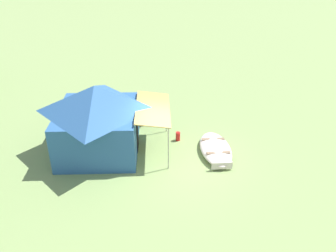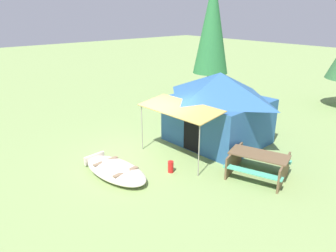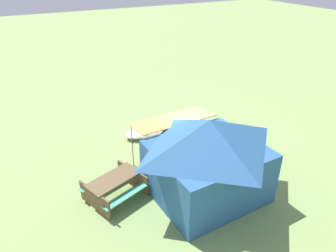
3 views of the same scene
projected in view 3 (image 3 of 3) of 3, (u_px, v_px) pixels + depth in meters
The scene contains 6 objects.
ground_plane at pixel (183, 146), 13.26m from camera, with size 80.00×80.00×0.00m, color #809C58.
beached_rowboat at pixel (152, 129), 14.20m from camera, with size 2.66×1.42×0.37m.
canvas_cabin_tent at pixel (207, 157), 9.99m from camera, with size 3.72×4.51×2.74m.
picnic_table at pixel (114, 185), 10.24m from camera, with size 2.15×1.99×0.76m.
cooler_box at pixel (207, 166), 11.73m from camera, with size 0.44×0.34×0.31m, color blue.
fuel_can at pixel (146, 150), 12.67m from camera, with size 0.18×0.18×0.38m, color red.
Camera 3 is at (5.84, 9.71, 6.96)m, focal length 34.04 mm.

